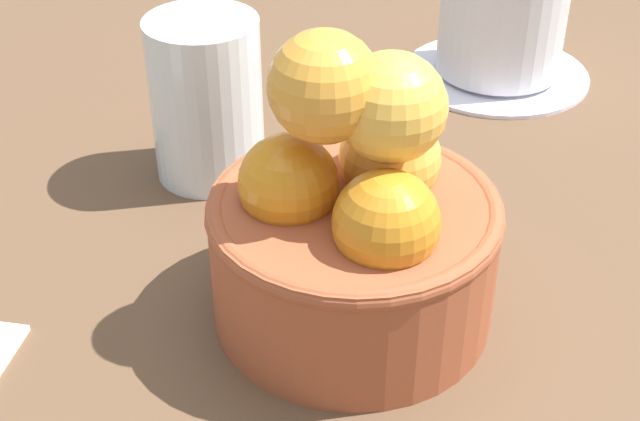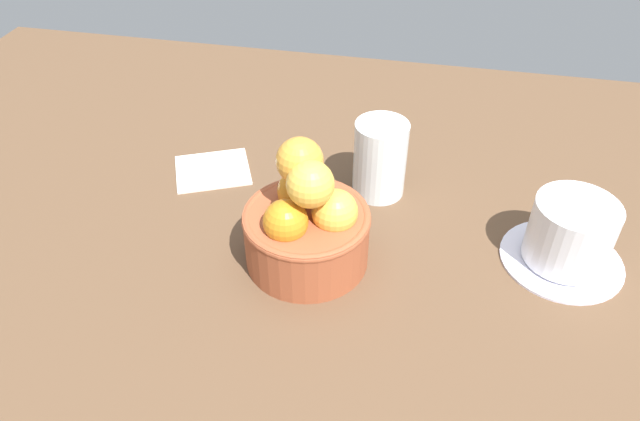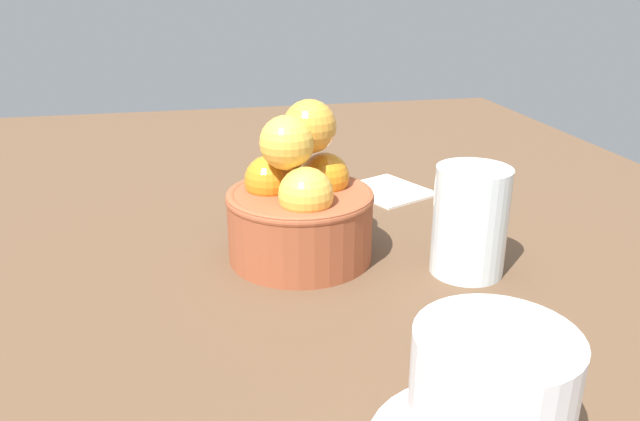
% 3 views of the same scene
% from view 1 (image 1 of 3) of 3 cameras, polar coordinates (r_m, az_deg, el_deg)
% --- Properties ---
extents(ground_plane, '(1.39, 1.04, 0.04)m').
position_cam_1_polar(ground_plane, '(0.46, 1.96, -8.25)').
color(ground_plane, brown).
extents(terracotta_bowl, '(0.14, 0.14, 0.15)m').
position_cam_1_polar(terracotta_bowl, '(0.42, 2.18, -0.91)').
color(terracotta_bowl, '#9E4C2D').
rests_on(terracotta_bowl, ground_plane).
extents(coffee_cup, '(0.13, 0.13, 0.08)m').
position_cam_1_polar(coffee_cup, '(0.66, 11.31, 11.11)').
color(coffee_cup, white).
rests_on(coffee_cup, ground_plane).
extents(water_glass, '(0.06, 0.06, 0.10)m').
position_cam_1_polar(water_glass, '(0.53, -7.14, 6.94)').
color(water_glass, silver).
rests_on(water_glass, ground_plane).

